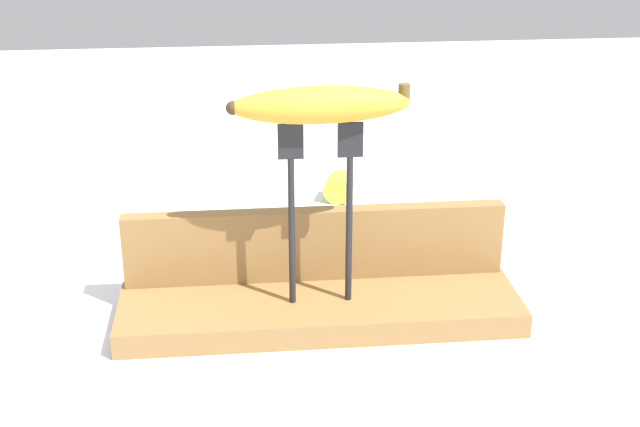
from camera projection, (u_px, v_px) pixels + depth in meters
The scene contains 6 objects.
ground_plane at pixel (320, 320), 0.96m from camera, with size 3.00×3.00×0.00m, color silver.
wooden_board at pixel (320, 309), 0.96m from camera, with size 0.44×0.13×0.03m, color olive.
board_backstop at pixel (315, 244), 0.98m from camera, with size 0.43×0.02×0.08m, color olive.
fork_stand_center at pixel (321, 199), 0.90m from camera, with size 0.09×0.01×0.20m.
banana_raised_center at pixel (320, 105), 0.86m from camera, with size 0.19×0.05×0.04m.
banana_chunk_near at pixel (339, 187), 1.29m from camera, with size 0.05×0.05×0.04m.
Camera 1 is at (-0.09, -0.84, 0.48)m, focal length 48.95 mm.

